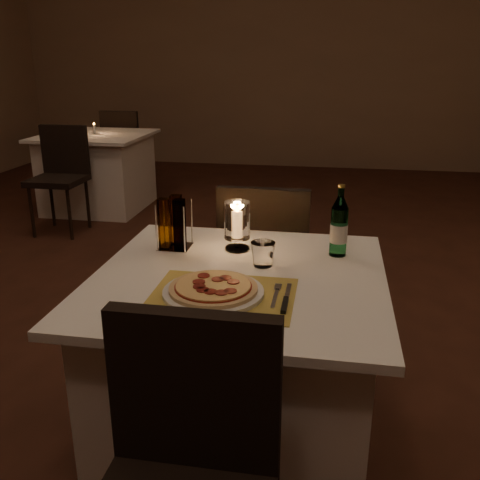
% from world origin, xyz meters
% --- Properties ---
extents(floor, '(8.00, 10.00, 0.02)m').
position_xyz_m(floor, '(0.00, 0.00, -0.01)').
color(floor, '#432115').
rests_on(floor, ground).
extents(wall_back, '(8.00, 0.02, 3.00)m').
position_xyz_m(wall_back, '(0.00, 5.01, 1.50)').
color(wall_back, '#937255').
rests_on(wall_back, ground).
extents(main_table, '(1.00, 1.00, 0.74)m').
position_xyz_m(main_table, '(0.00, -0.72, 0.37)').
color(main_table, white).
rests_on(main_table, ground).
extents(chair_near, '(0.42, 0.42, 0.90)m').
position_xyz_m(chair_near, '(0.00, -1.44, 0.55)').
color(chair_near, black).
rests_on(chair_near, ground).
extents(chair_far, '(0.42, 0.42, 0.90)m').
position_xyz_m(chair_far, '(0.00, -0.01, 0.55)').
color(chair_far, black).
rests_on(chair_far, ground).
extents(placemat, '(0.45, 0.34, 0.00)m').
position_xyz_m(placemat, '(-0.02, -0.90, 0.74)').
color(placemat, gold).
rests_on(placemat, main_table).
extents(plate, '(0.32, 0.32, 0.01)m').
position_xyz_m(plate, '(-0.05, -0.90, 0.75)').
color(plate, white).
rests_on(plate, placemat).
extents(pizza, '(0.28, 0.28, 0.02)m').
position_xyz_m(pizza, '(-0.05, -0.90, 0.77)').
color(pizza, '#D8B77F').
rests_on(pizza, plate).
extents(fork, '(0.02, 0.18, 0.00)m').
position_xyz_m(fork, '(0.15, -0.87, 0.75)').
color(fork, silver).
rests_on(fork, placemat).
extents(knife, '(0.02, 0.22, 0.01)m').
position_xyz_m(knife, '(0.18, -0.93, 0.75)').
color(knife, black).
rests_on(knife, placemat).
extents(tumbler, '(0.09, 0.09, 0.09)m').
position_xyz_m(tumbler, '(0.07, -0.62, 0.78)').
color(tumbler, white).
rests_on(tumbler, main_table).
extents(water_bottle, '(0.07, 0.07, 0.27)m').
position_xyz_m(water_bottle, '(0.34, -0.47, 0.85)').
color(water_bottle, '#5DAE79').
rests_on(water_bottle, main_table).
extents(hurricane_candle, '(0.10, 0.10, 0.19)m').
position_xyz_m(hurricane_candle, '(-0.05, -0.47, 0.85)').
color(hurricane_candle, white).
rests_on(hurricane_candle, main_table).
extents(cruet_caddy, '(0.12, 0.12, 0.21)m').
position_xyz_m(cruet_caddy, '(-0.29, -0.51, 0.84)').
color(cruet_caddy, white).
rests_on(cruet_caddy, main_table).
extents(neighbor_table_left, '(1.00, 1.00, 0.74)m').
position_xyz_m(neighbor_table_left, '(-1.99, 2.49, 0.37)').
color(neighbor_table_left, white).
rests_on(neighbor_table_left, ground).
extents(neighbor_chair_la, '(0.42, 0.42, 0.90)m').
position_xyz_m(neighbor_chair_la, '(-1.99, 1.78, 0.55)').
color(neighbor_chair_la, black).
rests_on(neighbor_chair_la, ground).
extents(neighbor_chair_lb, '(0.42, 0.42, 0.90)m').
position_xyz_m(neighbor_chair_lb, '(-1.99, 3.21, 0.55)').
color(neighbor_chair_lb, black).
rests_on(neighbor_chair_lb, ground).
extents(neighbor_candle_left, '(0.03, 0.03, 0.11)m').
position_xyz_m(neighbor_candle_left, '(-1.99, 2.49, 0.79)').
color(neighbor_candle_left, white).
rests_on(neighbor_candle_left, neighbor_table_left).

